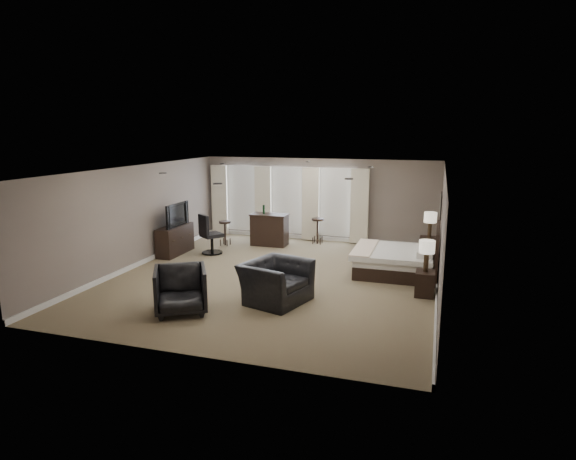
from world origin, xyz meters
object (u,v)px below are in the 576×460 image
(lamp_near, at_px, (426,256))
(bar_stool_left, at_px, (225,233))
(desk_chair, at_px, (212,234))
(nightstand_far, at_px, (428,249))
(armchair_far, at_px, (181,288))
(bed, at_px, (390,249))
(armchair_near, at_px, (276,275))
(bar_counter, at_px, (269,230))
(nightstand_near, at_px, (425,284))
(bar_stool_right, at_px, (318,231))
(tv, at_px, (174,223))
(lamp_far, at_px, (430,225))
(dresser, at_px, (175,240))

(lamp_near, height_order, bar_stool_left, lamp_near)
(desk_chair, bearing_deg, nightstand_far, -133.52)
(armchair_far, distance_m, bar_stool_left, 5.52)
(bed, bearing_deg, bar_stool_left, 164.13)
(desk_chair, bearing_deg, armchair_near, 170.16)
(nightstand_far, height_order, desk_chair, desk_chair)
(bed, distance_m, bar_counter, 4.25)
(nightstand_near, relative_size, armchair_far, 0.53)
(bar_stool_right, bearing_deg, nightstand_far, -17.58)
(desk_chair, bearing_deg, lamp_near, -160.89)
(tv, bearing_deg, lamp_far, -78.79)
(bar_counter, bearing_deg, lamp_far, -5.13)
(lamp_far, distance_m, armchair_near, 5.13)
(bar_stool_right, bearing_deg, dresser, -145.79)
(bar_stool_left, bearing_deg, lamp_far, -0.02)
(armchair_far, xyz_separation_m, bar_stool_right, (1.14, 6.37, -0.10))
(nightstand_near, bearing_deg, nightstand_far, 90.00)
(armchair_far, bearing_deg, nightstand_near, -1.91)
(bar_counter, relative_size, bar_stool_left, 1.49)
(nightstand_near, relative_size, bar_stool_right, 0.67)
(nightstand_near, bearing_deg, tv, 167.54)
(bed, height_order, nightstand_far, bed)
(nightstand_far, bearing_deg, lamp_far, 0.00)
(lamp_far, bearing_deg, desk_chair, -170.04)
(lamp_near, xyz_separation_m, lamp_far, (0.00, 2.90, 0.12))
(bed, height_order, dresser, bed)
(dresser, distance_m, desk_chair, 1.06)
(dresser, height_order, bar_counter, bar_counter)
(nightstand_far, xyz_separation_m, bar_counter, (-4.70, 0.42, 0.17))
(tv, bearing_deg, desk_chair, -71.59)
(bed, relative_size, bar_stool_left, 2.58)
(tv, bearing_deg, bed, -90.75)
(bed, bearing_deg, dresser, 179.25)
(bed, bearing_deg, armchair_far, -132.98)
(lamp_near, bearing_deg, armchair_far, -151.75)
(nightstand_far, relative_size, bar_stool_left, 0.85)
(tv, bearing_deg, dresser, 0.00)
(nightstand_near, height_order, dresser, dresser)
(lamp_near, bearing_deg, bed, 121.54)
(lamp_far, bearing_deg, bar_counter, 174.87)
(bar_stool_left, xyz_separation_m, desk_chair, (0.07, -1.04, 0.20))
(bed, height_order, bar_stool_right, bed)
(dresser, height_order, tv, tv)
(dresser, height_order, armchair_far, armchair_far)
(nightstand_near, distance_m, bar_counter, 5.76)
(bar_stool_left, xyz_separation_m, bar_stool_right, (2.65, 1.06, 0.02))
(bar_stool_left, bearing_deg, desk_chair, -86.17)
(nightstand_near, distance_m, nightstand_far, 2.90)
(lamp_near, distance_m, bar_stool_right, 5.20)
(nightstand_far, relative_size, lamp_far, 0.93)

